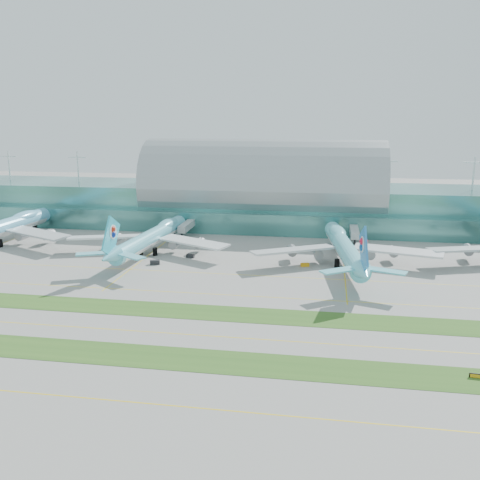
% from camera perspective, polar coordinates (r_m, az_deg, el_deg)
% --- Properties ---
extents(ground, '(700.00, 700.00, 0.00)m').
position_cam_1_polar(ground, '(152.12, -3.40, -8.01)').
color(ground, gray).
rests_on(ground, ground).
extents(terminal, '(340.00, 69.10, 36.00)m').
position_cam_1_polar(terminal, '(271.94, 2.53, 4.60)').
color(terminal, '#3D7A75').
rests_on(terminal, ground).
extents(grass_strip_near, '(420.00, 12.00, 0.08)m').
position_cam_1_polar(grass_strip_near, '(127.21, -6.23, -12.49)').
color(grass_strip_near, '#2D591E').
rests_on(grass_strip_near, ground).
extents(grass_strip_far, '(420.00, 12.00, 0.08)m').
position_cam_1_polar(grass_strip_far, '(153.93, -3.23, -7.74)').
color(grass_strip_far, '#2D591E').
rests_on(grass_strip_far, ground).
extents(taxiline_a, '(420.00, 0.35, 0.01)m').
position_cam_1_polar(taxiline_a, '(110.36, -9.11, -16.89)').
color(taxiline_a, yellow).
rests_on(taxiline_a, ground).
extents(taxiline_b, '(420.00, 0.35, 0.01)m').
position_cam_1_polar(taxiline_b, '(139.53, -4.67, -10.06)').
color(taxiline_b, yellow).
rests_on(taxiline_b, ground).
extents(taxiline_c, '(420.00, 0.35, 0.01)m').
position_cam_1_polar(taxiline_c, '(168.64, -2.05, -5.83)').
color(taxiline_c, yellow).
rests_on(taxiline_c, ground).
extents(taxiline_d, '(420.00, 0.35, 0.01)m').
position_cam_1_polar(taxiline_d, '(189.19, -0.74, -3.68)').
color(taxiline_d, yellow).
rests_on(taxiline_d, ground).
extents(airliner_b, '(69.07, 78.66, 21.64)m').
position_cam_1_polar(airliner_b, '(220.66, -9.39, 0.39)').
color(airliner_b, '#62C5D8').
rests_on(airliner_b, ground).
extents(airliner_c, '(70.71, 80.85, 22.27)m').
position_cam_1_polar(airliner_c, '(203.82, 11.07, -0.69)').
color(airliner_c, '#67D3E2').
rests_on(airliner_c, ground).
extents(gse_c, '(4.06, 2.96, 1.64)m').
position_cam_1_polar(gse_c, '(203.94, -9.08, -2.36)').
color(gse_c, black).
rests_on(gse_c, ground).
extents(gse_d, '(3.16, 2.03, 1.47)m').
position_cam_1_polar(gse_d, '(211.54, -5.31, -1.70)').
color(gse_d, black).
rests_on(gse_d, ground).
extents(gse_e, '(3.36, 2.42, 1.25)m').
position_cam_1_polar(gse_e, '(200.17, 6.94, -2.64)').
color(gse_e, orange).
rests_on(gse_e, ground).
extents(gse_f, '(3.36, 1.88, 1.24)m').
position_cam_1_polar(gse_f, '(196.72, 12.10, -3.13)').
color(gse_f, black).
rests_on(gse_f, ground).
extents(taxiway_sign_east, '(2.52, 0.54, 1.06)m').
position_cam_1_polar(taxiway_sign_east, '(128.42, 23.80, -13.12)').
color(taxiway_sign_east, black).
rests_on(taxiway_sign_east, ground).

